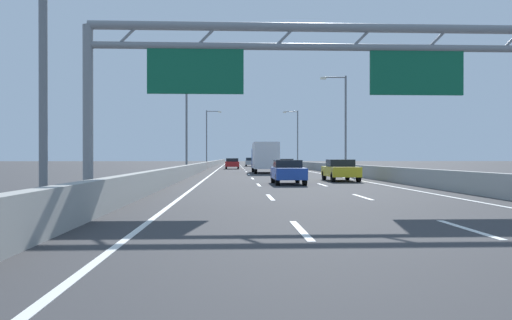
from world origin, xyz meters
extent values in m
plane|color=#38383A|center=(0.00, 100.00, 0.00)|extent=(260.00, 260.00, 0.00)
cube|color=white|center=(-1.80, 12.50, 0.01)|extent=(0.16, 3.00, 0.01)
cube|color=white|center=(-1.80, 21.50, 0.01)|extent=(0.16, 3.00, 0.01)
cube|color=white|center=(-1.80, 30.50, 0.01)|extent=(0.16, 3.00, 0.01)
cube|color=white|center=(-1.80, 39.50, 0.01)|extent=(0.16, 3.00, 0.01)
cube|color=white|center=(-1.80, 48.50, 0.01)|extent=(0.16, 3.00, 0.01)
cube|color=white|center=(-1.80, 57.50, 0.01)|extent=(0.16, 3.00, 0.01)
cube|color=white|center=(-1.80, 66.50, 0.01)|extent=(0.16, 3.00, 0.01)
cube|color=white|center=(-1.80, 75.50, 0.01)|extent=(0.16, 3.00, 0.01)
cube|color=white|center=(-1.80, 84.50, 0.01)|extent=(0.16, 3.00, 0.01)
cube|color=white|center=(-1.80, 93.50, 0.01)|extent=(0.16, 3.00, 0.01)
cube|color=white|center=(-1.80, 102.50, 0.01)|extent=(0.16, 3.00, 0.01)
cube|color=white|center=(-1.80, 111.50, 0.01)|extent=(0.16, 3.00, 0.01)
cube|color=white|center=(-1.80, 120.50, 0.01)|extent=(0.16, 3.00, 0.01)
cube|color=white|center=(-1.80, 129.50, 0.01)|extent=(0.16, 3.00, 0.01)
cube|color=white|center=(-1.80, 138.50, 0.01)|extent=(0.16, 3.00, 0.01)
cube|color=white|center=(-1.80, 147.50, 0.01)|extent=(0.16, 3.00, 0.01)
cube|color=white|center=(-1.80, 156.50, 0.01)|extent=(0.16, 3.00, 0.01)
cube|color=white|center=(1.80, 12.50, 0.01)|extent=(0.16, 3.00, 0.01)
cube|color=white|center=(1.80, 21.50, 0.01)|extent=(0.16, 3.00, 0.01)
cube|color=white|center=(1.80, 30.50, 0.01)|extent=(0.16, 3.00, 0.01)
cube|color=white|center=(1.80, 39.50, 0.01)|extent=(0.16, 3.00, 0.01)
cube|color=white|center=(1.80, 48.50, 0.01)|extent=(0.16, 3.00, 0.01)
cube|color=white|center=(1.80, 57.50, 0.01)|extent=(0.16, 3.00, 0.01)
cube|color=white|center=(1.80, 66.50, 0.01)|extent=(0.16, 3.00, 0.01)
cube|color=white|center=(1.80, 75.50, 0.01)|extent=(0.16, 3.00, 0.01)
cube|color=white|center=(1.80, 84.50, 0.01)|extent=(0.16, 3.00, 0.01)
cube|color=white|center=(1.80, 93.50, 0.01)|extent=(0.16, 3.00, 0.01)
cube|color=white|center=(1.80, 102.50, 0.01)|extent=(0.16, 3.00, 0.01)
cube|color=white|center=(1.80, 111.50, 0.01)|extent=(0.16, 3.00, 0.01)
cube|color=white|center=(1.80, 120.50, 0.01)|extent=(0.16, 3.00, 0.01)
cube|color=white|center=(1.80, 129.50, 0.01)|extent=(0.16, 3.00, 0.01)
cube|color=white|center=(1.80, 138.50, 0.01)|extent=(0.16, 3.00, 0.01)
cube|color=white|center=(1.80, 147.50, 0.01)|extent=(0.16, 3.00, 0.01)
cube|color=white|center=(1.80, 156.50, 0.01)|extent=(0.16, 3.00, 0.01)
cube|color=white|center=(-5.25, 88.00, 0.01)|extent=(0.16, 176.00, 0.01)
cube|color=white|center=(5.25, 88.00, 0.01)|extent=(0.16, 176.00, 0.01)
cube|color=#9E9E99|center=(-6.90, 110.00, 0.47)|extent=(0.45, 220.00, 0.95)
cube|color=#9E9E99|center=(6.90, 110.00, 0.47)|extent=(0.45, 220.00, 0.95)
cylinder|color=gray|center=(-8.32, 19.97, 3.10)|extent=(0.36, 0.36, 6.20)
cylinder|color=gray|center=(0.00, 19.97, 6.20)|extent=(16.65, 0.32, 0.32)
cylinder|color=gray|center=(0.00, 19.97, 5.50)|extent=(16.65, 0.26, 0.26)
cylinder|color=gray|center=(-6.94, 19.97, 5.85)|extent=(0.74, 0.10, 0.74)
cylinder|color=gray|center=(-4.16, 19.97, 5.85)|extent=(0.74, 0.10, 0.74)
cylinder|color=gray|center=(-1.39, 19.97, 5.85)|extent=(0.74, 0.10, 0.74)
cylinder|color=gray|center=(1.39, 19.97, 5.85)|extent=(0.74, 0.10, 0.74)
cylinder|color=gray|center=(4.16, 19.97, 5.85)|extent=(0.74, 0.10, 0.74)
cube|color=#0F5B3D|center=(-4.56, 19.97, 4.60)|extent=(3.40, 0.12, 1.60)
cube|color=#0F5B3D|center=(3.39, 19.97, 4.60)|extent=(3.40, 0.12, 1.60)
cylinder|color=slate|center=(-7.70, 14.00, 4.75)|extent=(0.20, 0.20, 9.50)
cylinder|color=slate|center=(-7.70, 51.24, 4.75)|extent=(0.20, 0.20, 9.50)
cylinder|color=slate|center=(-6.60, 51.24, 9.35)|extent=(2.20, 0.12, 0.12)
cube|color=#F2EAC6|center=(-5.50, 51.24, 9.25)|extent=(0.56, 0.28, 0.20)
cylinder|color=slate|center=(7.70, 51.24, 4.75)|extent=(0.20, 0.20, 9.50)
cylinder|color=slate|center=(6.60, 51.24, 9.35)|extent=(2.20, 0.12, 0.12)
cube|color=#F2EAC6|center=(5.50, 51.24, 9.25)|extent=(0.56, 0.28, 0.20)
cylinder|color=slate|center=(-7.70, 88.48, 4.75)|extent=(0.20, 0.20, 9.50)
cylinder|color=slate|center=(-6.60, 88.48, 9.35)|extent=(2.20, 0.12, 0.12)
cube|color=#F2EAC6|center=(-5.50, 88.48, 9.25)|extent=(0.56, 0.28, 0.20)
cylinder|color=slate|center=(7.70, 88.48, 4.75)|extent=(0.20, 0.20, 9.50)
cylinder|color=slate|center=(6.60, 88.48, 9.35)|extent=(2.20, 0.12, 0.12)
cube|color=#F2EAC6|center=(5.50, 88.48, 9.25)|extent=(0.56, 0.28, 0.20)
cube|color=#A8ADB2|center=(-0.19, 92.69, 0.67)|extent=(1.72, 4.69, 0.71)
cube|color=black|center=(-0.19, 93.14, 1.28)|extent=(1.52, 2.16, 0.51)
cylinder|color=black|center=(-0.94, 94.49, 0.32)|extent=(0.22, 0.64, 0.64)
cylinder|color=black|center=(0.56, 94.49, 0.32)|extent=(0.22, 0.64, 0.64)
cylinder|color=black|center=(-0.94, 90.90, 0.32)|extent=(0.22, 0.64, 0.64)
cylinder|color=black|center=(0.56, 90.90, 0.32)|extent=(0.22, 0.64, 0.64)
cube|color=yellow|center=(3.83, 35.25, 0.64)|extent=(1.83, 4.26, 0.63)
cube|color=black|center=(3.83, 35.35, 1.19)|extent=(1.61, 1.75, 0.47)
cylinder|color=black|center=(3.03, 36.83, 0.32)|extent=(0.22, 0.64, 0.64)
cylinder|color=black|center=(4.64, 36.83, 0.32)|extent=(0.22, 0.64, 0.64)
cylinder|color=black|center=(3.03, 33.66, 0.32)|extent=(0.22, 0.64, 0.64)
cylinder|color=black|center=(4.64, 33.66, 0.32)|extent=(0.22, 0.64, 0.64)
cube|color=black|center=(3.37, 65.33, 0.63)|extent=(1.74, 4.30, 0.61)
cube|color=black|center=(3.37, 65.06, 1.16)|extent=(1.53, 2.02, 0.46)
cylinder|color=black|center=(2.61, 66.93, 0.32)|extent=(0.22, 0.64, 0.64)
cylinder|color=black|center=(4.13, 66.93, 0.32)|extent=(0.22, 0.64, 0.64)
cylinder|color=black|center=(2.61, 63.73, 0.32)|extent=(0.22, 0.64, 0.64)
cylinder|color=black|center=(4.13, 63.73, 0.32)|extent=(0.22, 0.64, 0.64)
cube|color=silver|center=(3.69, 88.78, 0.66)|extent=(1.79, 4.24, 0.69)
cube|color=black|center=(3.69, 88.78, 1.24)|extent=(1.58, 1.79, 0.46)
cylinder|color=black|center=(2.91, 90.35, 0.32)|extent=(0.22, 0.64, 0.64)
cylinder|color=black|center=(4.48, 90.35, 0.32)|extent=(0.22, 0.64, 0.64)
cylinder|color=black|center=(2.91, 87.21, 0.32)|extent=(0.22, 0.64, 0.64)
cylinder|color=black|center=(4.48, 87.21, 0.32)|extent=(0.22, 0.64, 0.64)
cube|color=red|center=(-3.36, 72.07, 0.66)|extent=(1.86, 4.15, 0.69)
cube|color=black|center=(-3.36, 71.55, 1.23)|extent=(1.64, 1.89, 0.45)
cylinder|color=black|center=(-4.17, 73.60, 0.32)|extent=(0.22, 0.64, 0.64)
cylinder|color=black|center=(-2.54, 73.60, 0.32)|extent=(0.22, 0.64, 0.64)
cylinder|color=black|center=(-4.17, 70.54, 0.32)|extent=(0.22, 0.64, 0.64)
cylinder|color=black|center=(-2.54, 70.54, 0.32)|extent=(0.22, 0.64, 0.64)
cube|color=#2347AD|center=(-0.05, 31.40, 0.64)|extent=(1.73, 4.26, 0.65)
cube|color=black|center=(-0.05, 31.66, 1.19)|extent=(1.52, 1.91, 0.44)
cylinder|color=black|center=(-0.81, 32.99, 0.32)|extent=(0.22, 0.64, 0.64)
cylinder|color=black|center=(0.70, 32.99, 0.32)|extent=(0.22, 0.64, 0.64)
cylinder|color=black|center=(-0.81, 29.82, 0.32)|extent=(0.22, 0.64, 0.64)
cylinder|color=black|center=(0.70, 29.82, 0.32)|extent=(0.22, 0.64, 0.64)
cube|color=#194799|center=(-0.07, 56.44, 1.48)|extent=(2.34, 2.41, 2.01)
cube|color=silver|center=(-0.07, 52.04, 1.75)|extent=(2.34, 6.00, 2.54)
cylinder|color=black|center=(-1.10, 56.75, 0.48)|extent=(0.28, 0.96, 0.96)
cylinder|color=black|center=(0.96, 56.75, 0.48)|extent=(0.28, 0.96, 0.96)
cylinder|color=black|center=(-1.10, 50.44, 0.48)|extent=(0.28, 0.96, 0.96)
cylinder|color=black|center=(0.96, 50.44, 0.48)|extent=(0.28, 0.96, 0.96)
camera|label=1|loc=(-3.23, 1.68, 1.54)|focal=36.13mm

